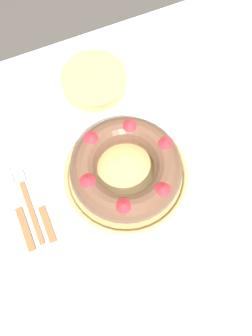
# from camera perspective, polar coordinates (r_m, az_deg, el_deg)

# --- Properties ---
(ground_plane) EXTENTS (8.00, 8.00, 0.00)m
(ground_plane) POSITION_cam_1_polar(r_m,az_deg,el_deg) (1.63, 0.99, -11.12)
(ground_plane) COLOR #4C4742
(dining_table) EXTENTS (1.13, 0.91, 0.74)m
(dining_table) POSITION_cam_1_polar(r_m,az_deg,el_deg) (1.01, 1.57, -4.47)
(dining_table) COLOR silver
(dining_table) RESTS_ON ground_plane
(serving_dish) EXTENTS (0.29, 0.29, 0.02)m
(serving_dish) POSITION_cam_1_polar(r_m,az_deg,el_deg) (0.90, 0.00, -0.97)
(serving_dish) COLOR tan
(serving_dish) RESTS_ON dining_table
(bundt_cake) EXTENTS (0.25, 0.25, 0.07)m
(bundt_cake) POSITION_cam_1_polar(r_m,az_deg,el_deg) (0.86, 0.00, 0.02)
(bundt_cake) COLOR brown
(bundt_cake) RESTS_ON serving_dish
(fork) EXTENTS (0.02, 0.21, 0.01)m
(fork) POSITION_cam_1_polar(r_m,az_deg,el_deg) (0.92, -14.36, -3.66)
(fork) COLOR #936038
(fork) RESTS_ON dining_table
(serving_knife) EXTENTS (0.02, 0.23, 0.01)m
(serving_knife) POSITION_cam_1_polar(r_m,az_deg,el_deg) (0.92, -15.20, -5.99)
(serving_knife) COLOR #936038
(serving_knife) RESTS_ON dining_table
(cake_knife) EXTENTS (0.02, 0.19, 0.01)m
(cake_knife) POSITION_cam_1_polar(r_m,az_deg,el_deg) (0.91, -12.10, -5.76)
(cake_knife) COLOR #936038
(cake_knife) RESTS_ON dining_table
(side_bowl) EXTENTS (0.17, 0.17, 0.04)m
(side_bowl) POSITION_cam_1_polar(r_m,az_deg,el_deg) (1.02, -4.62, 12.51)
(side_bowl) COLOR tan
(side_bowl) RESTS_ON dining_table
(napkin) EXTENTS (0.19, 0.15, 0.00)m
(napkin) POSITION_cam_1_polar(r_m,az_deg,el_deg) (0.98, 14.97, 4.04)
(napkin) COLOR beige
(napkin) RESTS_ON dining_table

